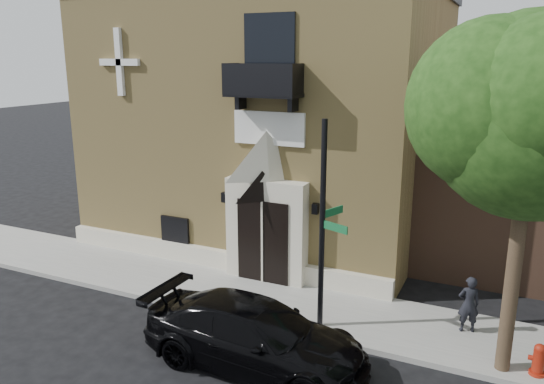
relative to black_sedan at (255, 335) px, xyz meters
The scene contains 9 objects.
ground 1.94m from the black_sedan, 115.95° to the left, with size 120.00×120.00×0.00m, color black.
sidewalk 3.19m from the black_sedan, 85.92° to the left, with size 42.00×3.00×0.15m, color gray.
church 10.97m from the black_sedan, 111.51° to the left, with size 12.20×11.01×9.30m.
street_tree_left 7.56m from the black_sedan, 20.36° to the left, with size 4.97×4.38×7.77m.
black_sedan is the anchor object (origin of this frame).
street_sign 3.14m from the black_sedan, 69.35° to the left, with size 0.82×1.04×5.40m.
fire_hydrant 6.30m from the black_sedan, 19.56° to the left, with size 0.43×0.34×0.75m.
planter 4.75m from the black_sedan, 113.81° to the left, with size 0.71×0.62×0.79m, color #3E5928.
pedestrian_near 5.55m from the black_sedan, 38.91° to the left, with size 0.54×0.36×1.49m, color black.
Camera 1 is at (5.77, -11.37, 7.00)m, focal length 35.00 mm.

